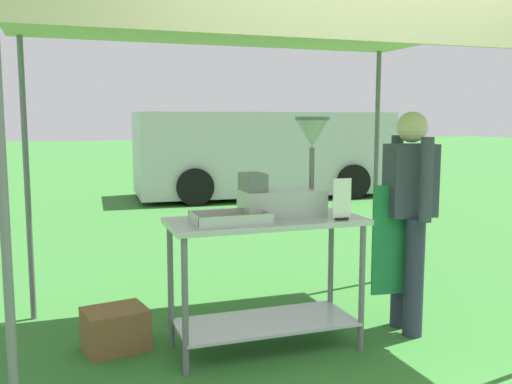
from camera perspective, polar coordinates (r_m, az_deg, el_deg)
ground_plane at (r=8.73m, az=-8.68°, el=-3.06°), size 70.00×70.00×0.00m
stall_canopy at (r=3.87m, az=0.52°, el=16.00°), size 3.24×2.19×2.22m
donut_cart at (r=3.85m, az=0.99°, el=-6.63°), size 1.31×0.56×0.90m
donut_tray at (r=3.63m, az=-2.51°, el=-2.79°), size 0.48×0.30×0.07m
donut_fryer at (r=3.89m, az=3.14°, el=0.88°), size 0.62×0.28×0.67m
menu_sign at (r=3.77m, az=8.58°, el=-1.00°), size 0.13×0.05×0.27m
vendor at (r=4.26m, az=15.00°, el=-1.76°), size 0.46×0.54×1.61m
supply_crate at (r=4.09m, az=-13.86°, el=-13.15°), size 0.46×0.40×0.28m
van_silver at (r=11.60m, az=0.71°, el=3.93°), size 5.13×2.30×1.69m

